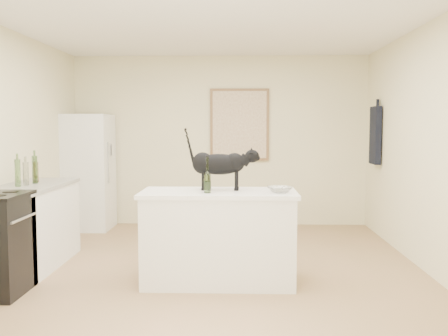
# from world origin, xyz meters

# --- Properties ---
(floor) EXTENTS (5.50, 5.50, 0.00)m
(floor) POSITION_xyz_m (0.00, 0.00, 0.00)
(floor) COLOR #9D7554
(floor) RESTS_ON ground
(ceiling) EXTENTS (5.50, 5.50, 0.00)m
(ceiling) POSITION_xyz_m (0.00, 0.00, 2.60)
(ceiling) COLOR white
(ceiling) RESTS_ON ground
(wall_back) EXTENTS (4.50, 0.00, 4.50)m
(wall_back) POSITION_xyz_m (0.00, 2.75, 1.30)
(wall_back) COLOR beige
(wall_back) RESTS_ON ground
(wall_front) EXTENTS (4.50, 0.00, 4.50)m
(wall_front) POSITION_xyz_m (0.00, -2.75, 1.30)
(wall_front) COLOR beige
(wall_front) RESTS_ON ground
(wall_right) EXTENTS (0.00, 5.50, 5.50)m
(wall_right) POSITION_xyz_m (2.25, 0.00, 1.30)
(wall_right) COLOR beige
(wall_right) RESTS_ON ground
(island_base) EXTENTS (1.44, 0.67, 0.86)m
(island_base) POSITION_xyz_m (0.10, -0.20, 0.43)
(island_base) COLOR white
(island_base) RESTS_ON floor
(island_top) EXTENTS (1.50, 0.70, 0.04)m
(island_top) POSITION_xyz_m (0.10, -0.20, 0.88)
(island_top) COLOR white
(island_top) RESTS_ON island_base
(left_cabinets) EXTENTS (0.60, 1.40, 0.86)m
(left_cabinets) POSITION_xyz_m (-1.95, 0.30, 0.43)
(left_cabinets) COLOR white
(left_cabinets) RESTS_ON floor
(left_countertop) EXTENTS (0.62, 1.44, 0.04)m
(left_countertop) POSITION_xyz_m (-1.95, 0.30, 0.88)
(left_countertop) COLOR gray
(left_countertop) RESTS_ON left_cabinets
(fridge) EXTENTS (0.68, 0.68, 1.70)m
(fridge) POSITION_xyz_m (-1.95, 2.35, 0.85)
(fridge) COLOR white
(fridge) RESTS_ON floor
(artwork_frame) EXTENTS (0.90, 0.03, 1.10)m
(artwork_frame) POSITION_xyz_m (0.30, 2.72, 1.55)
(artwork_frame) COLOR brown
(artwork_frame) RESTS_ON wall_back
(artwork_canvas) EXTENTS (0.82, 0.00, 1.02)m
(artwork_canvas) POSITION_xyz_m (0.30, 2.70, 1.55)
(artwork_canvas) COLOR beige
(artwork_canvas) RESTS_ON wall_back
(hanging_garment) EXTENTS (0.08, 0.34, 0.80)m
(hanging_garment) POSITION_xyz_m (2.19, 2.05, 1.40)
(hanging_garment) COLOR black
(hanging_garment) RESTS_ON wall_right
(black_cat) EXTENTS (0.65, 0.21, 0.45)m
(black_cat) POSITION_xyz_m (0.10, -0.10, 1.13)
(black_cat) COLOR black
(black_cat) RESTS_ON island_top
(wine_bottle) EXTENTS (0.08, 0.08, 0.30)m
(wine_bottle) POSITION_xyz_m (-0.00, -0.33, 1.05)
(wine_bottle) COLOR #315020
(wine_bottle) RESTS_ON island_top
(glass_bowl) EXTENTS (0.27, 0.27, 0.06)m
(glass_bowl) POSITION_xyz_m (0.68, -0.30, 0.93)
(glass_bowl) COLOR silver
(glass_bowl) RESTS_ON island_top
(fridge_paper) EXTENTS (0.05, 0.13, 0.17)m
(fridge_paper) POSITION_xyz_m (-1.60, 2.42, 1.18)
(fridge_paper) COLOR white
(fridge_paper) RESTS_ON fridge
(counter_bottle_cluster) EXTENTS (0.12, 0.48, 0.30)m
(counter_bottle_cluster) POSITION_xyz_m (-1.97, 0.31, 1.03)
(counter_bottle_cluster) COLOR brown
(counter_bottle_cluster) RESTS_ON left_countertop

